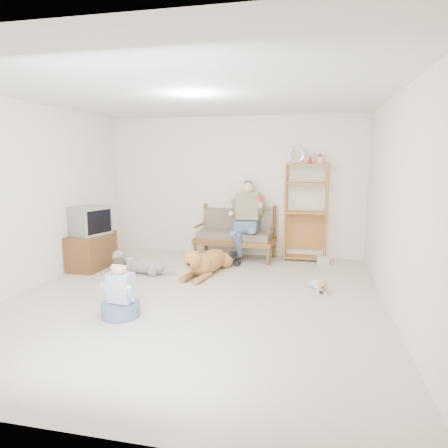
% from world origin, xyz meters
% --- Properties ---
extents(floor, '(5.50, 5.50, 0.00)m').
position_xyz_m(floor, '(0.00, 0.00, 0.00)').
color(floor, silver).
rests_on(floor, ground).
extents(ceiling, '(5.50, 5.50, 0.00)m').
position_xyz_m(ceiling, '(0.00, 0.00, 2.70)').
color(ceiling, silver).
rests_on(ceiling, ground).
extents(wall_back, '(5.00, 0.00, 5.00)m').
position_xyz_m(wall_back, '(0.00, 2.75, 1.35)').
color(wall_back, silver).
rests_on(wall_back, ground).
extents(wall_front, '(5.00, 0.00, 5.00)m').
position_xyz_m(wall_front, '(0.00, -2.75, 1.35)').
color(wall_front, silver).
rests_on(wall_front, ground).
extents(wall_left, '(0.00, 5.50, 5.50)m').
position_xyz_m(wall_left, '(-2.50, 0.00, 1.35)').
color(wall_left, silver).
rests_on(wall_left, ground).
extents(wall_right, '(0.00, 5.50, 5.50)m').
position_xyz_m(wall_right, '(2.50, 0.00, 1.35)').
color(wall_right, silver).
rests_on(wall_right, ground).
extents(loveseat, '(1.55, 0.82, 0.95)m').
position_xyz_m(loveseat, '(0.10, 2.44, 0.49)').
color(loveseat, brown).
rests_on(loveseat, ground).
extents(man, '(0.57, 0.82, 1.32)m').
position_xyz_m(man, '(0.30, 2.20, 0.69)').
color(man, slate).
rests_on(man, loveseat).
extents(etagere, '(0.80, 0.35, 2.11)m').
position_xyz_m(etagere, '(1.40, 2.55, 0.93)').
color(etagere, '#AE6F36').
rests_on(etagere, ground).
extents(book_stack, '(0.21, 0.15, 0.13)m').
position_xyz_m(book_stack, '(1.74, 2.32, 0.07)').
color(book_stack, silver).
rests_on(book_stack, ground).
extents(tv_stand, '(0.52, 0.91, 0.60)m').
position_xyz_m(tv_stand, '(-2.23, 1.18, 0.30)').
color(tv_stand, brown).
rests_on(tv_stand, ground).
extents(crt_tv, '(0.63, 0.71, 0.49)m').
position_xyz_m(crt_tv, '(-2.19, 1.13, 0.84)').
color(crt_tv, gray).
rests_on(crt_tv, tv_stand).
extents(wall_outlet, '(0.12, 0.02, 0.08)m').
position_xyz_m(wall_outlet, '(-1.25, 2.73, 0.30)').
color(wall_outlet, white).
rests_on(wall_outlet, ground).
extents(golden_retriever, '(0.61, 1.63, 0.50)m').
position_xyz_m(golden_retriever, '(-0.17, 1.25, 0.20)').
color(golden_retriever, '#AC743B').
rests_on(golden_retriever, ground).
extents(shaggy_dog, '(1.22, 0.39, 0.36)m').
position_xyz_m(shaggy_dog, '(-1.33, 1.06, 0.15)').
color(shaggy_dog, silver).
rests_on(shaggy_dog, ground).
extents(terrier, '(0.25, 0.57, 0.22)m').
position_xyz_m(terrier, '(1.65, 0.73, 0.09)').
color(terrier, silver).
rests_on(terrier, ground).
extents(child, '(0.46, 0.46, 0.73)m').
position_xyz_m(child, '(-0.71, -0.74, 0.26)').
color(child, slate).
rests_on(child, ground).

